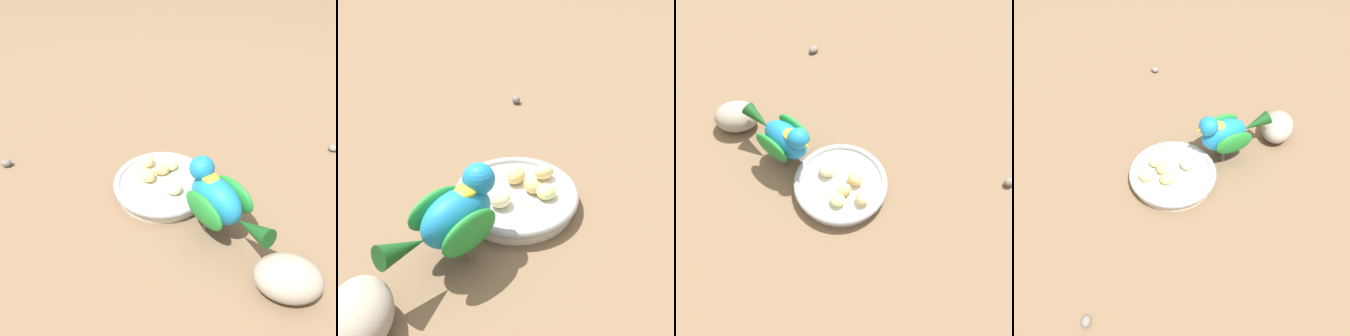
{
  "view_description": "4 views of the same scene",
  "coord_description": "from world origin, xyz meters",
  "views": [
    {
      "loc": [
        -0.47,
        -0.11,
        0.45
      ],
      "look_at": [
        0.01,
        -0.02,
        0.05
      ],
      "focal_mm": 35.21,
      "sensor_mm": 36.0,
      "label": 1
    },
    {
      "loc": [
        -0.02,
        -0.52,
        0.44
      ],
      "look_at": [
        -0.01,
        0.0,
        0.06
      ],
      "focal_mm": 45.87,
      "sensor_mm": 36.0,
      "label": 2
    },
    {
      "loc": [
        0.45,
        -0.02,
        0.76
      ],
      "look_at": [
        -0.01,
        0.0,
        0.06
      ],
      "focal_mm": 45.39,
      "sensor_mm": 36.0,
      "label": 3
    },
    {
      "loc": [
        -0.24,
        0.52,
        0.68
      ],
      "look_at": [
        -0.03,
        0.0,
        0.06
      ],
      "focal_mm": 42.59,
      "sensor_mm": 36.0,
      "label": 4
    }
  ],
  "objects": [
    {
      "name": "pebble_2",
      "position": [
        0.21,
        -0.37,
        0.01
      ],
      "size": [
        0.03,
        0.03,
        0.01
      ],
      "primitive_type": "ellipsoid",
      "rotation": [
        0.0,
        0.0,
        2.85
      ],
      "color": "slate",
      "rests_on": "ground_plane"
    },
    {
      "name": "parrot",
      "position": [
        -0.08,
        -0.12,
        0.08
      ],
      "size": [
        0.15,
        0.15,
        0.13
      ],
      "rotation": [
        0.0,
        0.0,
        0.81
      ],
      "color": "#59544C",
      "rests_on": "ground_plane"
    },
    {
      "name": "ground_plane",
      "position": [
        0.0,
        0.0,
        0.0
      ],
      "size": [
        4.0,
        4.0,
        0.0
      ],
      "primitive_type": "plane",
      "color": "brown"
    },
    {
      "name": "feeding_bowl",
      "position": [
        -0.0,
        -0.01,
        0.02
      ],
      "size": [
        0.19,
        0.19,
        0.03
      ],
      "color": "beige",
      "rests_on": "ground_plane"
    },
    {
      "name": "rock_large",
      "position": [
        -0.18,
        -0.23,
        0.03
      ],
      "size": [
        0.08,
        0.1,
        0.06
      ],
      "primitive_type": "ellipsoid",
      "rotation": [
        0.0,
        0.0,
        1.63
      ],
      "color": "gray",
      "rests_on": "ground_plane"
    },
    {
      "name": "apple_piece_3",
      "position": [
        0.02,
        0.0,
        0.03
      ],
      "size": [
        0.04,
        0.04,
        0.02
      ],
      "primitive_type": "ellipsoid",
      "rotation": [
        0.0,
        0.0,
        5.24
      ],
      "color": "tan",
      "rests_on": "feeding_bowl"
    },
    {
      "name": "apple_piece_4",
      "position": [
        -0.02,
        -0.03,
        0.03
      ],
      "size": [
        0.04,
        0.04,
        0.03
      ],
      "primitive_type": "ellipsoid",
      "rotation": [
        0.0,
        0.0,
        4.16
      ],
      "color": "beige",
      "rests_on": "feeding_bowl"
    },
    {
      "name": "apple_piece_0",
      "position": [
        0.0,
        0.02,
        0.03
      ],
      "size": [
        0.04,
        0.04,
        0.03
      ],
      "primitive_type": "ellipsoid",
      "rotation": [
        0.0,
        0.0,
        3.92
      ],
      "color": "tan",
      "rests_on": "feeding_bowl"
    },
    {
      "name": "pebble_0",
      "position": [
        0.01,
        0.34,
        0.01
      ],
      "size": [
        0.02,
        0.03,
        0.02
      ],
      "primitive_type": "ellipsoid",
      "rotation": [
        0.0,
        0.0,
        1.82
      ],
      "color": "slate",
      "rests_on": "ground_plane"
    },
    {
      "name": "apple_piece_2",
      "position": [
        0.05,
        -0.01,
        0.03
      ],
      "size": [
        0.04,
        0.04,
        0.02
      ],
      "primitive_type": "ellipsoid",
      "rotation": [
        0.0,
        0.0,
        3.92
      ],
      "color": "#C6D17A",
      "rests_on": "feeding_bowl"
    },
    {
      "name": "apple_piece_1",
      "position": [
        0.04,
        0.03,
        0.03
      ],
      "size": [
        0.04,
        0.03,
        0.02
      ],
      "primitive_type": "ellipsoid",
      "rotation": [
        0.0,
        0.0,
        0.27
      ],
      "color": "#E5C67F",
      "rests_on": "feeding_bowl"
    }
  ]
}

